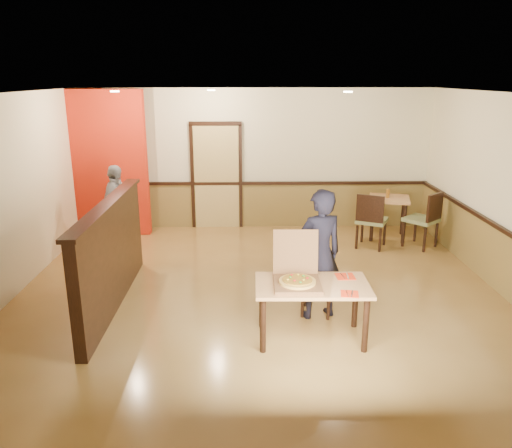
% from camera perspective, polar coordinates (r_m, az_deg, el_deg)
% --- Properties ---
extents(floor, '(7.00, 7.00, 0.00)m').
position_cam_1_polar(floor, '(7.18, 0.51, -8.29)').
color(floor, '#A47D3F').
rests_on(floor, ground).
extents(ceiling, '(7.00, 7.00, 0.00)m').
position_cam_1_polar(ceiling, '(6.52, 0.57, 14.65)').
color(ceiling, black).
rests_on(ceiling, wall_back).
extents(wall_back, '(7.00, 0.00, 7.00)m').
position_cam_1_polar(wall_back, '(10.14, -0.00, 7.40)').
color(wall_back, beige).
rests_on(wall_back, floor).
extents(wainscot_back, '(7.00, 0.04, 0.90)m').
position_cam_1_polar(wainscot_back, '(10.31, 0.00, 2.15)').
color(wainscot_back, olive).
rests_on(wainscot_back, floor).
extents(chair_rail_back, '(7.00, 0.06, 0.06)m').
position_cam_1_polar(chair_rail_back, '(10.18, 0.01, 4.68)').
color(chair_rail_back, black).
rests_on(chair_rail_back, wall_back).
extents(wainscot_right, '(0.04, 7.00, 0.90)m').
position_cam_1_polar(wainscot_right, '(7.89, 26.67, -4.26)').
color(wainscot_right, olive).
rests_on(wainscot_right, floor).
extents(chair_rail_right, '(0.06, 7.00, 0.06)m').
position_cam_1_polar(chair_rail_right, '(7.74, 26.98, -1.01)').
color(chair_rail_right, black).
rests_on(chair_rail_right, wall_right).
extents(back_door, '(0.90, 0.06, 2.10)m').
position_cam_1_polar(back_door, '(10.18, -4.52, 5.38)').
color(back_door, '#DDC371').
rests_on(back_door, wall_back).
extents(booth_partition, '(0.20, 3.10, 1.44)m').
position_cam_1_polar(booth_partition, '(6.95, -16.17, -3.28)').
color(booth_partition, black).
rests_on(booth_partition, floor).
extents(red_accent_panel, '(1.60, 0.20, 2.78)m').
position_cam_1_polar(red_accent_panel, '(10.02, -16.88, 6.58)').
color(red_accent_panel, red).
rests_on(red_accent_panel, floor).
extents(spot_a, '(0.14, 0.14, 0.02)m').
position_cam_1_polar(spot_a, '(8.58, -15.85, 14.38)').
color(spot_a, '#FFF0B2').
rests_on(spot_a, ceiling).
extents(spot_b, '(0.14, 0.14, 0.02)m').
position_cam_1_polar(spot_b, '(9.03, -5.14, 15.00)').
color(spot_b, '#FFF0B2').
rests_on(spot_b, ceiling).
extents(spot_c, '(0.14, 0.14, 0.02)m').
position_cam_1_polar(spot_c, '(8.17, 10.47, 14.64)').
color(spot_c, '#FFF0B2').
rests_on(spot_c, ceiling).
extents(main_table, '(1.32, 0.77, 0.71)m').
position_cam_1_polar(main_table, '(5.89, 6.43, -7.79)').
color(main_table, tan).
rests_on(main_table, floor).
extents(diner_chair, '(0.49, 0.49, 0.82)m').
position_cam_1_polar(diner_chair, '(6.65, 7.07, -6.30)').
color(diner_chair, olive).
rests_on(diner_chair, floor).
extents(side_chair_left, '(0.68, 0.68, 1.02)m').
position_cam_1_polar(side_chair_left, '(9.19, 13.02, 0.61)').
color(side_chair_left, olive).
rests_on(side_chair_left, floor).
extents(side_chair_right, '(0.73, 0.73, 1.04)m').
position_cam_1_polar(side_chair_right, '(9.48, 18.79, 0.70)').
color(side_chair_right, olive).
rests_on(side_chair_right, floor).
extents(side_table, '(0.90, 0.90, 0.79)m').
position_cam_1_polar(side_table, '(9.87, 14.92, 1.91)').
color(side_table, tan).
rests_on(side_table, floor).
extents(diner, '(0.72, 0.59, 1.70)m').
position_cam_1_polar(diner, '(6.37, 7.23, -3.47)').
color(diner, black).
rests_on(diner, floor).
extents(passerby, '(0.50, 0.94, 1.52)m').
position_cam_1_polar(passerby, '(9.27, -15.66, 1.85)').
color(passerby, gray).
rests_on(passerby, floor).
extents(pizza_box, '(0.54, 0.64, 0.57)m').
position_cam_1_polar(pizza_box, '(5.81, 4.70, -6.17)').
color(pizza_box, brown).
rests_on(pizza_box, main_table).
extents(pizza, '(0.53, 0.53, 0.03)m').
position_cam_1_polar(pizza, '(5.77, 4.75, -6.56)').
color(pizza, gold).
rests_on(pizza, pizza_box).
extents(napkin_near, '(0.22, 0.22, 0.01)m').
position_cam_1_polar(napkin_near, '(5.66, 10.65, -7.85)').
color(napkin_near, red).
rests_on(napkin_near, main_table).
extents(napkin_far, '(0.23, 0.23, 0.01)m').
position_cam_1_polar(napkin_far, '(6.11, 10.16, -5.91)').
color(napkin_far, red).
rests_on(napkin_far, main_table).
extents(condiment, '(0.07, 0.07, 0.16)m').
position_cam_1_polar(condiment, '(9.82, 14.83, 3.42)').
color(condiment, '#915C1A').
rests_on(condiment, side_table).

